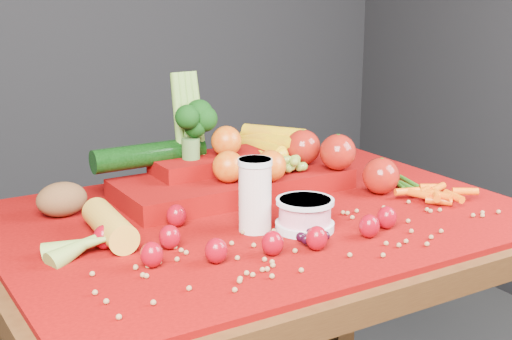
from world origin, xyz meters
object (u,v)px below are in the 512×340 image
produce_mound (242,166)px  milk_glass (255,193)px  yogurt_bowl (305,214)px  table (261,262)px

produce_mound → milk_glass: bearing=-114.7°
produce_mound → yogurt_bowl: bearing=-94.9°
table → milk_glass: milk_glass is taller
table → milk_glass: (-0.06, -0.08, 0.18)m
table → yogurt_bowl: bearing=-80.3°
milk_glass → produce_mound: size_ratio=0.23×
milk_glass → yogurt_bowl: (0.08, -0.05, -0.04)m
milk_glass → produce_mound: 0.26m
milk_glass → table: bearing=51.6°
table → milk_glass: size_ratio=7.79×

